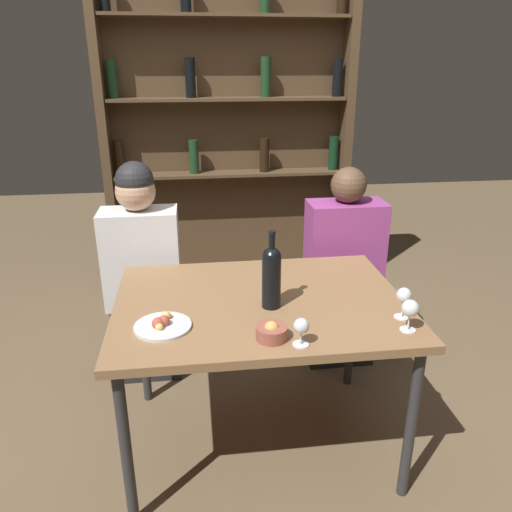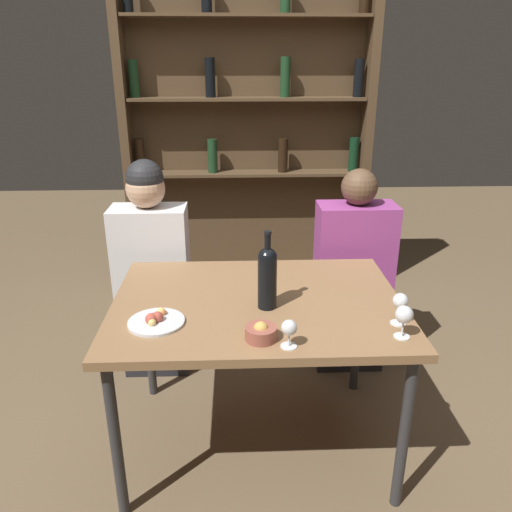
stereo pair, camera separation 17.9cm
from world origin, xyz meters
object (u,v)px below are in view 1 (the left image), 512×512
object	(u,v)px
seated_person_left	(143,278)
seated_person_right	(342,276)
wine_glass_1	(410,309)
food_plate_0	(163,325)
wine_glass_0	(301,327)
wine_glass_2	(404,297)
wine_bottle	(271,274)
snack_bowl	(272,332)

from	to	relation	value
seated_person_left	seated_person_right	world-z (taller)	seated_person_left
wine_glass_1	seated_person_left	world-z (taller)	seated_person_left
wine_glass_1	food_plate_0	size ratio (longest dim) A/B	0.58
wine_glass_0	seated_person_left	bearing A→B (deg)	122.59
wine_glass_2	seated_person_right	xyz separation A→B (m)	(0.03, 0.87, -0.29)
wine_bottle	snack_bowl	bearing A→B (deg)	-98.07
snack_bowl	seated_person_right	xyz separation A→B (m)	(0.56, 0.96, -0.23)
wine_bottle	wine_glass_1	size ratio (longest dim) A/B	2.61
snack_bowl	seated_person_left	size ratio (longest dim) A/B	0.10
wine_bottle	food_plate_0	xyz separation A→B (m)	(-0.44, -0.12, -0.13)
wine_glass_0	food_plate_0	xyz separation A→B (m)	(-0.50, 0.19, -0.06)
wine_glass_1	seated_person_left	bearing A→B (deg)	138.03
wine_bottle	wine_glass_0	world-z (taller)	wine_bottle
wine_bottle	wine_glass_2	world-z (taller)	wine_bottle
food_plate_0	seated_person_left	xyz separation A→B (m)	(-0.15, 0.83, -0.16)
wine_glass_0	seated_person_left	xyz separation A→B (m)	(-0.65, 1.02, -0.22)
wine_glass_1	snack_bowl	distance (m)	0.52
seated_person_right	wine_glass_1	bearing A→B (deg)	-92.63
wine_glass_1	food_plate_0	distance (m)	0.94
wine_glass_1	food_plate_0	xyz separation A→B (m)	(-0.92, 0.14, -0.08)
snack_bowl	seated_person_left	distance (m)	1.12
food_plate_0	seated_person_right	world-z (taller)	seated_person_right
seated_person_left	food_plate_0	bearing A→B (deg)	-79.64
snack_bowl	seated_person_left	xyz separation A→B (m)	(-0.56, 0.96, -0.18)
wine_glass_1	wine_glass_2	world-z (taller)	wine_glass_2
food_plate_0	snack_bowl	distance (m)	0.43
wine_glass_2	snack_bowl	xyz separation A→B (m)	(-0.54, -0.09, -0.06)
food_plate_0	seated_person_right	bearing A→B (deg)	40.50
seated_person_right	food_plate_0	bearing A→B (deg)	-139.50
seated_person_right	wine_glass_0	bearing A→B (deg)	-114.78
food_plate_0	wine_bottle	bearing A→B (deg)	15.37
seated_person_right	wine_bottle	bearing A→B (deg)	-126.81
wine_glass_0	wine_glass_2	xyz separation A→B (m)	(0.44, 0.15, 0.02)
seated_person_left	seated_person_right	xyz separation A→B (m)	(1.12, -0.00, -0.05)
wine_bottle	seated_person_right	size ratio (longest dim) A/B	0.28
wine_glass_0	food_plate_0	size ratio (longest dim) A/B	0.48
wine_glass_0	seated_person_right	size ratio (longest dim) A/B	0.09
wine_bottle	wine_glass_1	distance (m)	0.55
wine_glass_1	wine_glass_2	xyz separation A→B (m)	(0.02, 0.10, 0.00)
seated_person_left	snack_bowl	bearing A→B (deg)	-59.98
wine_glass_2	seated_person_right	distance (m)	0.92
wine_glass_1	seated_person_left	xyz separation A→B (m)	(-1.08, 0.97, -0.24)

